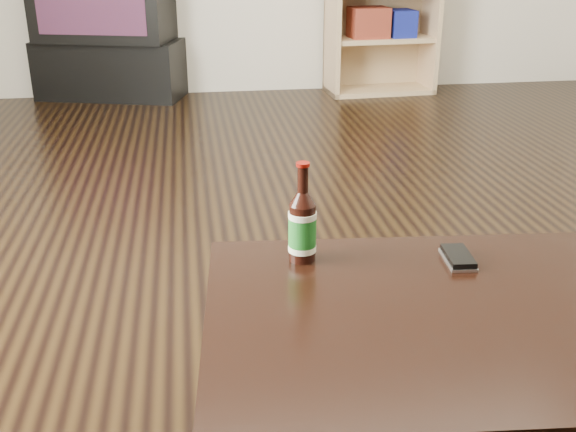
{
  "coord_description": "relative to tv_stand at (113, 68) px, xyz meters",
  "views": [
    {
      "loc": [
        -0.7,
        -1.83,
        1.05
      ],
      "look_at": [
        -0.51,
        -0.58,
        0.52
      ],
      "focal_mm": 42.0,
      "sensor_mm": 36.0,
      "label": 1
    }
  ],
  "objects": [
    {
      "name": "coffee_table",
      "position": [
        1.06,
        -3.81,
        0.17
      ],
      "size": [
        1.16,
        0.74,
        0.41
      ],
      "rotation": [
        0.0,
        0.0,
        -0.09
      ],
      "color": "black",
      "rests_on": "floor"
    },
    {
      "name": "floor",
      "position": [
        1.2,
        -2.97,
        -0.2
      ],
      "size": [
        5.0,
        6.0,
        0.01
      ],
      "primitive_type": "cube",
      "color": "black",
      "rests_on": "ground"
    },
    {
      "name": "phone",
      "position": [
        1.04,
        -3.61,
        0.23
      ],
      "size": [
        0.06,
        0.11,
        0.02
      ],
      "rotation": [
        0.0,
        0.0,
        -0.09
      ],
      "color": "silver",
      "rests_on": "coffee_table"
    },
    {
      "name": "tv_stand",
      "position": [
        0.0,
        0.0,
        0.0
      ],
      "size": [
        1.06,
        0.73,
        0.39
      ],
      "primitive_type": "cube",
      "rotation": [
        0.0,
        0.0,
        -0.28
      ],
      "color": "black",
      "rests_on": "floor"
    },
    {
      "name": "beer_bottle",
      "position": [
        0.72,
        -3.55,
        0.3
      ],
      "size": [
        0.07,
        0.07,
        0.21
      ],
      "rotation": [
        0.0,
        0.0,
        -0.16
      ],
      "color": "black",
      "rests_on": "coffee_table"
    }
  ]
}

